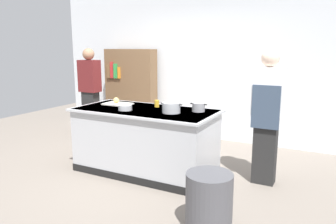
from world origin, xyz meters
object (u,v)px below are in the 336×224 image
object	(u,v)px
mixing_bowl	(125,108)
bookshelf	(131,91)
stock_pot	(171,108)
juice_cup	(157,104)
person_guest	(90,91)
onion	(116,100)
sauce_pan	(198,107)
trash_bin	(209,202)
person_chef	(267,114)

from	to	relation	value
mixing_bowl	bookshelf	xyz separation A→B (m)	(-1.24, 1.98, -0.08)
stock_pot	mixing_bowl	xyz separation A→B (m)	(-0.63, -0.13, -0.03)
juice_cup	person_guest	distance (m)	2.10
onion	juice_cup	xyz separation A→B (m)	(0.64, 0.10, -0.01)
sauce_pan	bookshelf	xyz separation A→B (m)	(-2.16, 1.60, -0.11)
mixing_bowl	bookshelf	world-z (taller)	bookshelf
juice_cup	onion	bearing A→B (deg)	-171.43
onion	mixing_bowl	distance (m)	0.49
juice_cup	trash_bin	xyz separation A→B (m)	(1.27, -1.25, -0.66)
person_chef	juice_cup	bearing A→B (deg)	108.72
stock_pot	person_guest	world-z (taller)	person_guest
juice_cup	person_chef	distance (m)	1.51
trash_bin	person_guest	bearing A→B (deg)	147.17
juice_cup	trash_bin	distance (m)	1.90
sauce_pan	person_chef	world-z (taller)	person_chef
trash_bin	mixing_bowl	bearing A→B (deg)	151.27
juice_cup	person_guest	xyz separation A→B (m)	(-1.93, 0.82, -0.04)
trash_bin	stock_pot	bearing A→B (deg)	132.78
person_chef	sauce_pan	bearing A→B (deg)	114.82
person_guest	mixing_bowl	bearing A→B (deg)	45.46
onion	trash_bin	bearing A→B (deg)	-31.01
sauce_pan	person_guest	world-z (taller)	person_guest
onion	person_guest	world-z (taller)	person_guest
person_chef	person_guest	world-z (taller)	same
trash_bin	onion	bearing A→B (deg)	148.99
onion	person_chef	bearing A→B (deg)	6.73
mixing_bowl	person_chef	bearing A→B (deg)	17.56
onion	person_guest	size ratio (longest dim) A/B	0.05
person_guest	bookshelf	world-z (taller)	person_guest
mixing_bowl	bookshelf	distance (m)	2.34
trash_bin	bookshelf	distance (m)	4.00
mixing_bowl	juice_cup	xyz separation A→B (m)	(0.26, 0.40, 0.01)
mixing_bowl	juice_cup	world-z (taller)	juice_cup
mixing_bowl	juice_cup	distance (m)	0.48
sauce_pan	juice_cup	xyz separation A→B (m)	(-0.65, 0.03, -0.01)
juice_cup	trash_bin	size ratio (longest dim) A/B	0.17
sauce_pan	onion	bearing A→B (deg)	-176.87
onion	sauce_pan	xyz separation A→B (m)	(1.29, 0.07, -0.00)
sauce_pan	juice_cup	world-z (taller)	sauce_pan
person_chef	person_guest	size ratio (longest dim) A/B	1.00
stock_pot	person_chef	xyz separation A→B (m)	(1.14, 0.43, -0.05)
stock_pot	juice_cup	distance (m)	0.46
onion	stock_pot	world-z (taller)	stock_pot
mixing_bowl	person_chef	world-z (taller)	person_chef
stock_pot	person_chef	world-z (taller)	person_chef
stock_pot	bookshelf	world-z (taller)	bookshelf
person_chef	bookshelf	distance (m)	3.33
sauce_pan	bookshelf	bearing A→B (deg)	143.41
onion	person_guest	xyz separation A→B (m)	(-1.29, 0.92, -0.05)
onion	sauce_pan	world-z (taller)	sauce_pan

